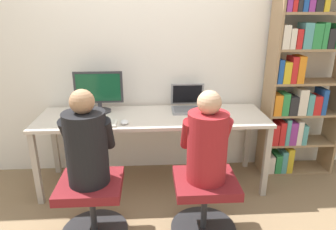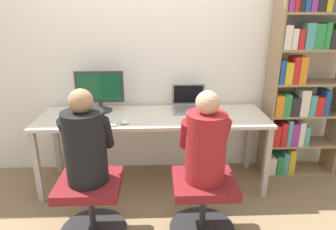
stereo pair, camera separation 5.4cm
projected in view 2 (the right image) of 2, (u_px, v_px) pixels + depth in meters
The scene contains 12 objects.
ground_plane at pixel (154, 201), 2.78m from camera, with size 14.00×14.00×0.00m, color #846B4C.
wall_back at pixel (152, 49), 3.01m from camera, with size 10.00×0.05×2.60m.
desk at pixel (153, 122), 2.86m from camera, with size 2.15×0.64×0.73m.
desktop_monitor at pixel (100, 91), 2.89m from camera, with size 0.46×0.21×0.40m.
laptop at pixel (189, 105), 2.99m from camera, with size 0.33×0.31×0.25m.
keyboard at pixel (93, 123), 2.61m from camera, with size 0.41×0.15×0.03m.
computer_mouse_by_keyboard at pixel (125, 122), 2.63m from camera, with size 0.07×0.09×0.03m.
office_chair_left at pixel (91, 204), 2.30m from camera, with size 0.52×0.52×0.48m.
office_chair_right at pixel (203, 203), 2.31m from camera, with size 0.52×0.52×0.48m.
person_at_monitor at pixel (85, 143), 2.13m from camera, with size 0.37×0.34×0.70m.
person_at_laptop at pixel (206, 143), 2.15m from camera, with size 0.36×0.33×0.68m.
bookshelf at pixel (301, 83), 2.95m from camera, with size 0.75×0.28×1.99m.
Camera 2 is at (0.04, -2.36, 1.68)m, focal length 32.00 mm.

